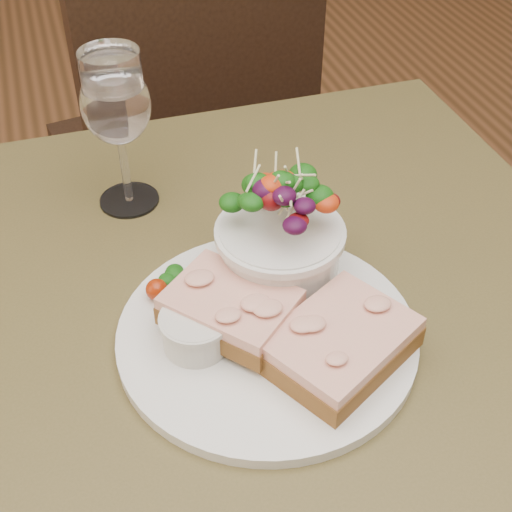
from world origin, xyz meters
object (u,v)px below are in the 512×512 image
object	(u,v)px
chair_far	(184,221)
cafe_table	(243,382)
wine_glass	(116,109)
sandwich_back	(231,307)
ramekin	(196,330)
salad_bowl	(280,230)
sandwich_front	(340,343)
dinner_plate	(267,334)

from	to	relation	value
chair_far	cafe_table	bearing A→B (deg)	74.32
wine_glass	chair_far	bearing A→B (deg)	73.55
sandwich_back	cafe_table	bearing A→B (deg)	99.56
wine_glass	ramekin	bearing A→B (deg)	-85.42
cafe_table	chair_far	xyz separation A→B (m)	(0.08, 0.74, -0.36)
chair_far	salad_bowl	bearing A→B (deg)	78.02
cafe_table	chair_far	bearing A→B (deg)	83.84
chair_far	ramekin	bearing A→B (deg)	70.73
sandwich_back	salad_bowl	xyz separation A→B (m)	(0.07, 0.05, 0.04)
salad_bowl	wine_glass	bearing A→B (deg)	123.21
ramekin	salad_bowl	xyz separation A→B (m)	(0.10, 0.07, 0.04)
chair_far	sandwich_back	distance (m)	0.91
ramekin	salad_bowl	world-z (taller)	salad_bowl
salad_bowl	wine_glass	xyz separation A→B (m)	(-0.12, 0.19, 0.05)
sandwich_front	salad_bowl	xyz separation A→B (m)	(-0.02, 0.12, 0.04)
dinner_plate	salad_bowl	bearing A→B (deg)	63.03
chair_far	sandwich_front	bearing A→B (deg)	79.54
wine_glass	sandwich_front	bearing A→B (deg)	-65.50
salad_bowl	cafe_table	bearing A→B (deg)	-145.95
sandwich_front	sandwich_back	world-z (taller)	sandwich_back
salad_bowl	sandwich_front	bearing A→B (deg)	-81.94
chair_far	ramekin	xyz separation A→B (m)	(-0.13, -0.77, 0.49)
sandwich_back	ramekin	world-z (taller)	sandwich_back
chair_far	salad_bowl	xyz separation A→B (m)	(-0.03, -0.71, 0.53)
sandwich_back	salad_bowl	world-z (taller)	salad_bowl
dinner_plate	wine_glass	xyz separation A→B (m)	(-0.09, 0.26, 0.12)
cafe_table	dinner_plate	size ratio (longest dim) A/B	2.81
cafe_table	ramekin	distance (m)	0.15
chair_far	ramekin	world-z (taller)	chair_far
dinner_plate	salad_bowl	size ratio (longest dim) A/B	2.24
sandwich_front	wine_glass	size ratio (longest dim) A/B	0.91
chair_far	dinner_plate	world-z (taller)	chair_far
ramekin	wine_glass	bearing A→B (deg)	94.58
dinner_plate	sandwich_front	bearing A→B (deg)	-44.13
ramekin	sandwich_front	bearing A→B (deg)	-23.65
dinner_plate	ramekin	bearing A→B (deg)	178.29
cafe_table	salad_bowl	world-z (taller)	salad_bowl
sandwich_front	wine_glass	world-z (taller)	wine_glass
sandwich_front	salad_bowl	world-z (taller)	salad_bowl
chair_far	sandwich_back	size ratio (longest dim) A/B	6.31
wine_glass	dinner_plate	bearing A→B (deg)	-71.07
ramekin	salad_bowl	distance (m)	0.13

